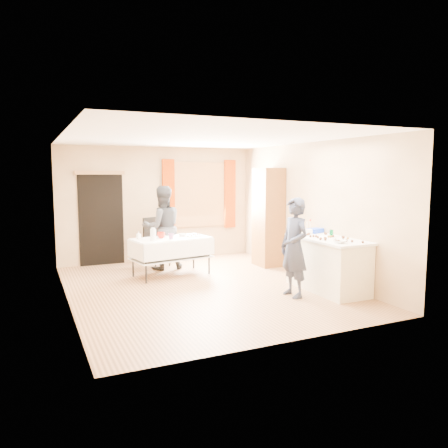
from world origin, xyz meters
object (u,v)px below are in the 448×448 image
party_table (171,253)px  chair (157,251)px  cabinet (268,217)px  girl (294,247)px  counter (328,264)px  woman (162,228)px

party_table → chair: (-0.02, 1.00, -0.13)m
cabinet → girl: (-0.84, -2.27, -0.25)m
chair → counter: bearing=-76.2°
cabinet → chair: 2.54m
counter → party_table: counter is taller
counter → woman: bearing=126.8°
girl → woman: bearing=-158.4°
cabinet → girl: 2.43m
cabinet → woman: size_ratio=1.21×
counter → woman: size_ratio=0.90×
cabinet → party_table: (-2.21, -0.04, -0.61)m
party_table → woman: 0.77m
counter → girl: girl is taller
party_table → chair: chair is taller
cabinet → party_table: 2.30m
chair → woman: woman is taller
party_table → girl: (1.38, -2.24, 0.36)m
counter → woman: (-2.10, 2.81, 0.42)m
counter → party_table: 3.02m
party_table → chair: 1.01m
party_table → counter: bearing=-55.0°
counter → chair: 3.82m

